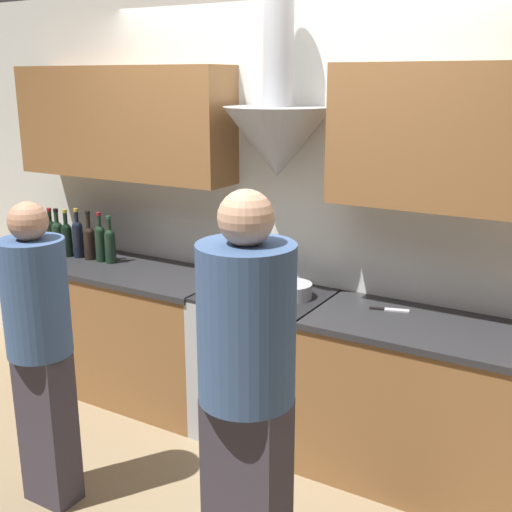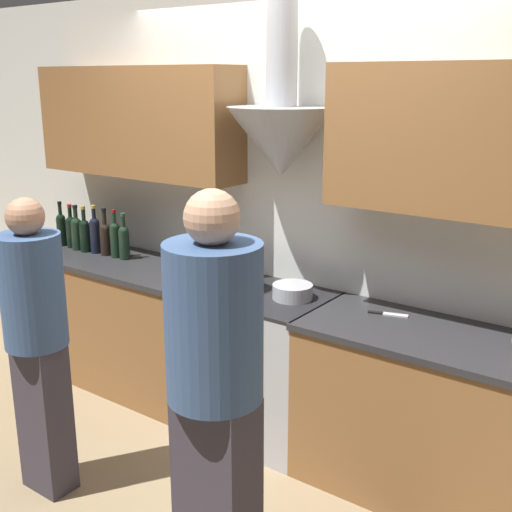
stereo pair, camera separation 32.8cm
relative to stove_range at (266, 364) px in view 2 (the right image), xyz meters
name	(u,v)px [view 2 (the right image)]	position (x,y,z in m)	size (l,w,h in m)	color
ground_plane	(235,454)	(0.00, -0.30, -0.45)	(12.00, 12.00, 0.00)	#847051
wall_back	(282,183)	(-0.08, 0.26, 1.04)	(8.40, 0.60, 2.60)	silver
counter_left	(131,323)	(-1.14, 0.00, 0.00)	(1.60, 0.62, 0.88)	brown
counter_right	(417,412)	(0.94, 0.00, 0.00)	(1.19, 0.62, 0.88)	brown
stove_range	(266,364)	(0.00, 0.00, 0.00)	(0.71, 0.60, 0.88)	#A8AAAF
wine_bottle_0	(61,228)	(-1.86, 0.02, 0.57)	(0.07, 0.07, 0.33)	black
wine_bottle_1	(71,230)	(-1.76, 0.03, 0.57)	(0.07, 0.07, 0.32)	black
wine_bottle_2	(77,232)	(-1.67, 0.01, 0.57)	(0.08, 0.08, 0.33)	black
wine_bottle_3	(85,233)	(-1.58, 0.01, 0.57)	(0.07, 0.07, 0.33)	black
wine_bottle_4	(95,233)	(-1.49, 0.03, 0.58)	(0.07, 0.07, 0.34)	black
wine_bottle_5	(105,237)	(-1.39, 0.03, 0.57)	(0.08, 0.08, 0.33)	black
wine_bottle_6	(115,238)	(-1.29, 0.03, 0.58)	(0.07, 0.07, 0.34)	black
wine_bottle_7	(124,241)	(-1.21, 0.03, 0.57)	(0.07, 0.07, 0.32)	black
stock_pot	(243,279)	(-0.16, -0.01, 0.50)	(0.23, 0.23, 0.13)	#A8AAAF
mixing_bowl	(293,292)	(0.16, 0.03, 0.48)	(0.23, 0.23, 0.08)	#A8AAAF
chefs_knife	(388,314)	(0.71, 0.10, 0.44)	(0.21, 0.09, 0.01)	silver
person_foreground_left	(37,335)	(-0.61, -1.11, 0.41)	(0.31, 0.31, 1.54)	#38333D
person_foreground_right	(215,392)	(0.59, -1.17, 0.50)	(0.36, 0.36, 1.71)	#38333D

